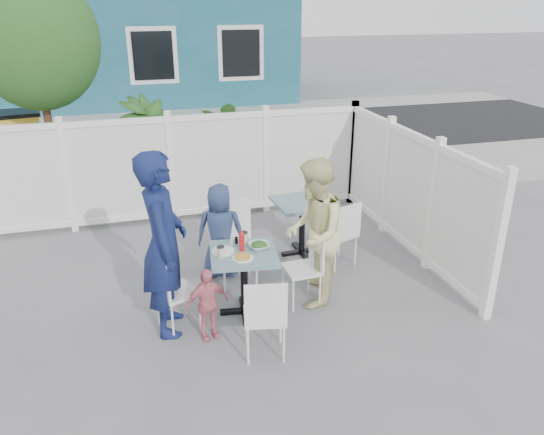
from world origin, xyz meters
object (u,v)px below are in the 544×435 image
object	(u,v)px
spare_table	(302,213)
woman	(314,233)
chair_near	(265,313)
toddler	(207,304)
chair_left	(170,287)
utility_cabinet	(20,159)
chair_right	(308,262)
boy	(220,231)
main_table	(244,266)
man	(164,244)
chair_back	(235,236)

from	to	relation	value
spare_table	woman	xyz separation A→B (m)	(-0.27, -1.15, 0.25)
chair_near	toddler	world-z (taller)	chair_near
spare_table	chair_left	xyz separation A→B (m)	(-1.83, -1.30, -0.09)
spare_table	utility_cabinet	bearing A→B (deg)	140.06
chair_right	toddler	world-z (taller)	chair_right
chair_right	boy	size ratio (longest dim) A/B	0.72
woman	toddler	world-z (taller)	woman
toddler	chair_near	bearing A→B (deg)	-59.36
woman	toddler	distance (m)	1.37
chair_left	toddler	world-z (taller)	chair_left
main_table	woman	bearing A→B (deg)	3.59
woman	main_table	bearing A→B (deg)	-63.58
chair_right	man	world-z (taller)	man
chair_left	boy	bearing A→B (deg)	124.02
main_table	chair_near	world-z (taller)	chair_near
chair_near	man	distance (m)	1.21
boy	toddler	distance (m)	1.31
main_table	boy	world-z (taller)	boy
chair_near	toddler	xyz separation A→B (m)	(-0.46, 0.48, -0.11)
woman	boy	xyz separation A→B (m)	(-0.87, 0.85, -0.24)
spare_table	woman	size ratio (longest dim) A/B	0.45
chair_right	chair_near	xyz separation A→B (m)	(-0.72, -0.86, 0.00)
chair_left	chair_back	distance (m)	1.21
utility_cabinet	boy	distance (m)	4.41
main_table	toddler	bearing A→B (deg)	-143.18
chair_right	utility_cabinet	bearing A→B (deg)	36.18
chair_near	toddler	bearing A→B (deg)	144.85
spare_table	chair_right	xyz separation A→B (m)	(-0.33, -1.16, -0.08)
utility_cabinet	toddler	xyz separation A→B (m)	(2.31, -4.74, -0.33)
main_table	boy	xyz separation A→B (m)	(-0.08, 0.90, 0.02)
chair_near	boy	world-z (taller)	boy
utility_cabinet	man	bearing A→B (deg)	-75.05
man	boy	distance (m)	1.25
chair_right	toddler	size ratio (longest dim) A/B	1.10
chair_left	chair_right	size ratio (longest dim) A/B	0.99
utility_cabinet	chair_near	world-z (taller)	utility_cabinet
woman	chair_right	bearing A→B (deg)	-59.30
man	toddler	distance (m)	0.72
chair_right	man	distance (m)	1.60
main_table	chair_right	xyz separation A→B (m)	(0.73, 0.04, -0.07)
woman	chair_near	bearing A→B (deg)	-18.81
main_table	spare_table	size ratio (longest dim) A/B	1.04
chair_near	chair_right	bearing A→B (deg)	61.33
chair_left	chair_right	bearing A→B (deg)	74.18
utility_cabinet	spare_table	bearing A→B (deg)	-48.72
chair_left	chair_back	bearing A→B (deg)	114.66
chair_near	woman	bearing A→B (deg)	59.40
chair_right	boy	xyz separation A→B (m)	(-0.81, 0.86, 0.09)
chair_left	boy	distance (m)	1.22
chair_right	chair_back	world-z (taller)	chair_back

